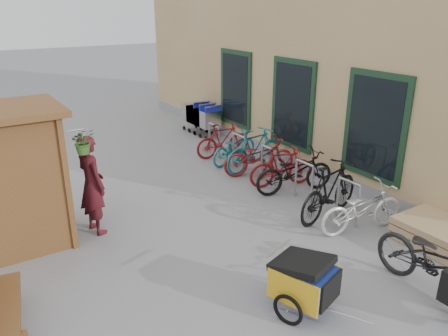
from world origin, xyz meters
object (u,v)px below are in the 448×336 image
cargo_bike (442,265)px  person_kiosk (92,185)px  bike_1 (330,191)px  bike_2 (295,172)px  bike_4 (259,156)px  bike_7 (223,140)px  bike_5 (254,150)px  shopping_carts (200,115)px  pallet_stack (436,233)px  child_trailer (304,280)px  bike_0 (362,208)px  bike_3 (282,167)px  bike_6 (234,147)px

cargo_bike → person_kiosk: bearing=128.0°
bike_1 → bike_2: bearing=-23.1°
bike_4 → bike_7: size_ratio=1.14×
bike_2 → bike_5: 1.56m
shopping_carts → bike_7: 2.36m
person_kiosk → bike_1: person_kiosk is taller
pallet_stack → bike_4: 4.35m
bike_4 → child_trailer: bearing=167.1°
shopping_carts → bike_0: shopping_carts is taller
bike_0 → bike_1: size_ratio=0.92×
shopping_carts → bike_0: (-0.72, -7.14, -0.17)m
bike_0 → bike_7: (0.11, 4.87, 0.02)m
bike_1 → shopping_carts: bearing=-19.4°
bike_0 → bike_3: bearing=8.1°
pallet_stack → child_trailer: bearing=-179.1°
pallet_stack → bike_7: bike_7 is taller
cargo_bike → bike_7: bearing=84.6°
cargo_bike → bike_4: 5.26m
child_trailer → bike_4: bearing=41.8°
shopping_carts → bike_1: size_ratio=0.88×
cargo_bike → bike_4: bearing=82.5°
shopping_carts → bike_7: size_ratio=1.05×
bike_0 → bike_5: (0.19, 3.56, 0.09)m
pallet_stack → bike_4: bearing=97.8°
shopping_carts → pallet_stack: bearing=-90.0°
person_kiosk → bike_3: 4.25m
pallet_stack → person_kiosk: 6.07m
bike_2 → bike_6: bearing=13.9°
bike_3 → person_kiosk: bearing=103.5°
person_kiosk → bike_7: (4.20, 2.25, -0.44)m
child_trailer → bike_6: (2.51, 5.40, -0.04)m
person_kiosk → bike_1: size_ratio=0.98×
cargo_bike → bike_4: (0.77, 5.20, -0.06)m
bike_1 → child_trailer: bearing=115.9°
cargo_bike → bike_2: bearing=79.6°
child_trailer → person_kiosk: person_kiosk is taller
bike_0 → bike_1: bike_1 is taller
cargo_bike → bike_2: cargo_bike is taller
bike_4 → person_kiosk: bearing=116.0°
cargo_bike → bike_3: 4.43m
bike_2 → child_trailer: bearing=153.5°
bike_1 → bike_7: size_ratio=1.19×
bike_0 → bike_6: 4.32m
bike_0 → bike_2: size_ratio=0.94×
pallet_stack → bike_5: bike_5 is taller
bike_3 → bike_4: (-0.00, 0.84, 0.00)m
bike_4 → bike_6: bearing=18.2°
bike_1 → bike_4: bike_1 is taller
cargo_bike → bike_1: bike_1 is taller
bike_3 → bike_5: size_ratio=0.86×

